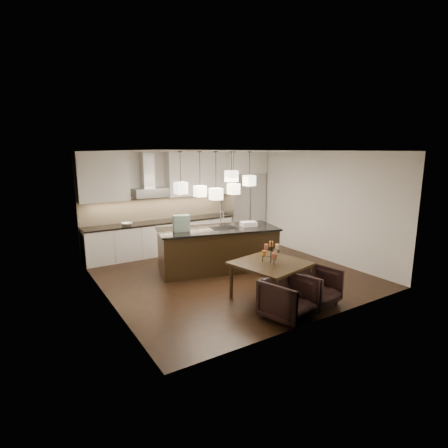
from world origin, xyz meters
TOP-DOWN VIEW (x-y plane):
  - floor at (0.00, 0.00)m, footprint 5.50×5.50m
  - ceiling at (0.00, 0.00)m, footprint 5.50×5.50m
  - wall_back at (0.00, 2.76)m, footprint 5.50×0.02m
  - wall_front at (0.00, -2.76)m, footprint 5.50×0.02m
  - wall_left at (-2.76, 0.00)m, footprint 0.02×5.50m
  - wall_right at (2.76, 0.00)m, footprint 0.02×5.50m
  - refrigerator at (2.10, 2.38)m, footprint 1.20×0.72m
  - fridge_panel at (2.10, 2.38)m, footprint 1.26×0.72m
  - lower_cabinets at (-0.62, 2.43)m, footprint 4.21×0.62m
  - countertop at (-0.62, 2.43)m, footprint 4.21×0.66m
  - backsplash at (-0.62, 2.73)m, footprint 4.21×0.02m
  - upper_cab_left at (-2.10, 2.57)m, footprint 1.25×0.35m
  - upper_cab_right at (0.55, 2.57)m, footprint 1.85×0.35m
  - hood_canopy at (-0.93, 2.48)m, footprint 0.90×0.52m
  - hood_chimney at (-0.93, 2.59)m, footprint 0.30×0.28m
  - fruit_bowl at (-1.62, 2.38)m, footprint 0.34×0.34m
  - island_body at (-0.02, 0.45)m, footprint 2.92×1.72m
  - island_top at (-0.02, 0.45)m, footprint 3.03×1.83m
  - faucet at (0.11, 0.53)m, footprint 0.17×0.28m
  - tote_bag at (-0.89, 0.62)m, footprint 0.41×0.28m
  - food_container at (0.75, 0.26)m, footprint 0.42×0.35m
  - dining_table at (-0.10, -1.62)m, footprint 1.44×1.44m
  - candelabra at (-0.10, -1.62)m, footprint 0.41×0.41m
  - candle_a at (0.04, -1.59)m, footprint 0.09×0.09m
  - candle_b at (-0.19, -1.52)m, footprint 0.09×0.09m
  - candle_c at (-0.14, -1.75)m, footprint 0.09×0.09m
  - candle_d at (-0.01, -1.51)m, footprint 0.09×0.09m
  - candle_e at (-0.22, -1.62)m, footprint 0.09×0.09m
  - candle_f at (-0.05, -1.74)m, footprint 0.09×0.09m
  - armchair_left at (-0.36, -2.42)m, footprint 0.96×0.97m
  - armchair_right at (0.47, -2.25)m, footprint 0.84×0.86m
  - pendant_a at (-0.91, 0.55)m, footprint 0.24×0.24m
  - pendant_b at (-0.29, 0.80)m, footprint 0.24×0.24m
  - pendant_c at (0.31, 0.37)m, footprint 0.24×0.24m
  - pendant_d at (0.58, 0.68)m, footprint 0.24×0.24m
  - pendant_e at (0.95, 0.53)m, footprint 0.24×0.24m
  - pendant_f at (-0.18, 0.25)m, footprint 0.24×0.24m

SIDE VIEW (x-z plane):
  - floor at x=0.00m, z-range -0.02..0.00m
  - armchair_right at x=0.47m, z-range 0.00..0.68m
  - armchair_left at x=-0.36m, z-range 0.00..0.72m
  - dining_table at x=-0.10m, z-range 0.00..0.73m
  - lower_cabinets at x=-0.62m, z-range 0.00..0.88m
  - island_body at x=-0.02m, z-range 0.00..0.96m
  - countertop at x=-0.62m, z-range 0.88..0.92m
  - candle_a at x=0.04m, z-range 0.86..0.95m
  - candle_b at x=-0.19m, z-range 0.86..0.95m
  - candle_c at x=-0.14m, z-range 0.86..0.95m
  - candelabra at x=-0.10m, z-range 0.73..1.16m
  - fruit_bowl at x=-1.62m, z-range 0.92..0.98m
  - island_top at x=-0.02m, z-range 0.96..1.01m
  - candle_d at x=-0.01m, z-range 1.01..1.11m
  - candle_e at x=-0.22m, z-range 1.01..1.11m
  - candle_f at x=-0.05m, z-range 1.01..1.11m
  - food_container at x=0.75m, z-range 1.01..1.12m
  - refrigerator at x=2.10m, z-range 0.00..2.15m
  - tote_bag at x=-0.89m, z-range 1.01..1.38m
  - faucet at x=0.11m, z-range 1.01..1.42m
  - backsplash at x=-0.62m, z-range 0.92..1.55m
  - wall_back at x=0.00m, z-range 0.00..2.80m
  - wall_front at x=0.00m, z-range 0.00..2.80m
  - wall_left at x=-2.76m, z-range 0.00..2.80m
  - wall_right at x=2.76m, z-range 0.00..2.80m
  - hood_canopy at x=-0.93m, z-range 1.60..1.84m
  - pendant_f at x=-0.18m, z-range 1.72..1.98m
  - pendant_b at x=-0.29m, z-range 1.74..2.00m
  - pendant_d at x=0.58m, z-range 1.76..2.02m
  - pendant_a at x=-0.91m, z-range 1.87..2.13m
  - pendant_e at x=0.95m, z-range 1.96..2.22m
  - upper_cab_left at x=-2.10m, z-range 1.55..2.80m
  - upper_cab_right at x=0.55m, z-range 1.55..2.80m
  - pendant_c at x=0.31m, z-range 2.10..2.36m
  - hood_chimney at x=-0.93m, z-range 1.84..2.80m
  - fridge_panel at x=2.10m, z-range 2.15..2.80m
  - ceiling at x=0.00m, z-range 2.80..2.82m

